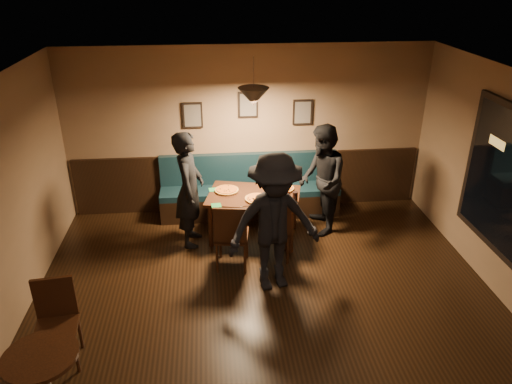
% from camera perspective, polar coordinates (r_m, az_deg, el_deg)
% --- Properties ---
extents(floor, '(7.00, 7.00, 0.00)m').
position_cam_1_polar(floor, '(5.80, 2.24, -17.45)').
color(floor, black).
rests_on(floor, ground).
extents(ceiling, '(7.00, 7.00, 0.00)m').
position_cam_1_polar(ceiling, '(4.40, 2.87, 10.34)').
color(ceiling, silver).
rests_on(ceiling, ground).
extents(wall_back, '(6.00, 0.00, 6.00)m').
position_cam_1_polar(wall_back, '(8.14, -0.93, 7.20)').
color(wall_back, '#8C704F').
rests_on(wall_back, ground).
extents(wainscot, '(5.88, 0.06, 1.00)m').
position_cam_1_polar(wainscot, '(8.43, -0.87, 1.32)').
color(wainscot, black).
rests_on(wainscot, ground).
extents(booth_bench, '(3.00, 0.60, 1.00)m').
position_cam_1_polar(booth_bench, '(8.19, -0.71, 0.55)').
color(booth_bench, '#0F232D').
rests_on(booth_bench, ground).
extents(picture_left, '(0.32, 0.04, 0.42)m').
position_cam_1_polar(picture_left, '(8.00, -7.45, 8.92)').
color(picture_left, black).
rests_on(picture_left, wall_back).
extents(picture_center, '(0.32, 0.04, 0.42)m').
position_cam_1_polar(picture_center, '(7.98, -0.94, 10.21)').
color(picture_center, black).
rests_on(picture_center, wall_back).
extents(picture_right, '(0.32, 0.04, 0.42)m').
position_cam_1_polar(picture_right, '(8.14, 5.48, 9.31)').
color(picture_right, black).
rests_on(picture_right, wall_back).
extents(pendant_lamp, '(0.44, 0.44, 0.25)m').
position_cam_1_polar(pendant_lamp, '(6.86, -0.30, 11.13)').
color(pendant_lamp, black).
rests_on(pendant_lamp, ceiling).
extents(dining_table, '(1.54, 1.18, 0.74)m').
position_cam_1_polar(dining_table, '(7.55, -0.26, -2.85)').
color(dining_table, black).
rests_on(dining_table, floor).
extents(chair_near_left, '(0.51, 0.51, 1.02)m').
position_cam_1_polar(chair_near_left, '(6.80, -2.85, -4.96)').
color(chair_near_left, black).
rests_on(chair_near_left, floor).
extents(chair_near_right, '(0.47, 0.47, 0.98)m').
position_cam_1_polar(chair_near_right, '(6.99, 2.17, -4.19)').
color(chair_near_right, black).
rests_on(chair_near_right, floor).
extents(diner_left, '(0.50, 0.70, 1.79)m').
position_cam_1_polar(diner_left, '(7.25, -7.83, 0.29)').
color(diner_left, black).
rests_on(diner_left, floor).
extents(diner_right, '(0.69, 0.88, 1.76)m').
position_cam_1_polar(diner_right, '(7.59, 7.72, 1.36)').
color(diner_right, black).
rests_on(diner_right, floor).
extents(diner_front, '(1.34, 0.94, 1.89)m').
position_cam_1_polar(diner_front, '(6.17, 2.17, -3.70)').
color(diner_front, black).
rests_on(diner_front, floor).
extents(pizza_a, '(0.40, 0.40, 0.04)m').
position_cam_1_polar(pizza_a, '(7.49, -3.46, 0.22)').
color(pizza_a, orange).
rests_on(pizza_a, dining_table).
extents(pizza_b, '(0.43, 0.43, 0.04)m').
position_cam_1_polar(pizza_b, '(7.21, 0.15, -0.78)').
color(pizza_b, '#C35C24').
rests_on(pizza_b, dining_table).
extents(pizza_c, '(0.42, 0.42, 0.04)m').
position_cam_1_polar(pizza_c, '(7.56, 3.14, 0.46)').
color(pizza_c, orange).
rests_on(pizza_c, dining_table).
extents(soda_glass, '(0.08, 0.08, 0.17)m').
position_cam_1_polar(soda_glass, '(7.14, 4.60, -0.61)').
color(soda_glass, black).
rests_on(soda_glass, dining_table).
extents(tabasco_bottle, '(0.04, 0.04, 0.13)m').
position_cam_1_polar(tabasco_bottle, '(7.39, 3.74, 0.22)').
color(tabasco_bottle, '#A31405').
rests_on(tabasco_bottle, dining_table).
extents(napkin_a, '(0.15, 0.15, 0.01)m').
position_cam_1_polar(napkin_a, '(7.57, -5.01, 0.27)').
color(napkin_a, '#217C3F').
rests_on(napkin_a, dining_table).
extents(napkin_b, '(0.15, 0.15, 0.01)m').
position_cam_1_polar(napkin_b, '(7.08, -4.68, -1.58)').
color(napkin_b, '#1B662C').
rests_on(napkin_b, dining_table).
extents(cutlery_set, '(0.21, 0.04, 0.00)m').
position_cam_1_polar(cutlery_set, '(7.04, -0.42, -1.63)').
color(cutlery_set, silver).
rests_on(cutlery_set, dining_table).
extents(cafe_chair_far, '(0.47, 0.47, 0.96)m').
position_cam_1_polar(cafe_chair_far, '(5.68, -22.42, -14.41)').
color(cafe_chair_far, black).
rests_on(cafe_chair_far, floor).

